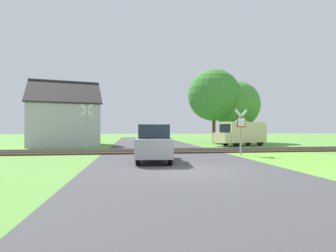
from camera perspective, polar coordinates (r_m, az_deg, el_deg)
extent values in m
plane|color=#5B933D|center=(10.00, 4.46, -9.71)|extent=(160.00, 160.00, 0.00)
cube|color=#424244|center=(11.94, 2.37, -8.22)|extent=(7.94, 80.00, 0.01)
cube|color=#422D1E|center=(17.95, -1.14, -5.55)|extent=(60.00, 2.60, 0.10)
cube|color=slate|center=(18.65, -1.41, -5.03)|extent=(60.00, 0.08, 0.12)
cube|color=slate|center=(17.23, -0.86, -5.39)|extent=(60.00, 0.08, 0.12)
cylinder|color=#9E9EA5|center=(16.33, 15.53, -1.82)|extent=(0.10, 0.10, 2.49)
cube|color=red|center=(16.28, 15.65, 0.83)|extent=(0.59, 0.14, 0.60)
cube|color=white|center=(16.26, 15.69, 0.84)|extent=(0.49, 0.10, 0.49)
cube|color=white|center=(16.29, 15.65, 2.02)|extent=(0.87, 0.20, 0.88)
cube|color=white|center=(16.29, 15.65, 2.02)|extent=(0.87, 0.20, 0.88)
cylinder|color=#9E9EA5|center=(19.71, -17.33, -0.56)|extent=(0.09, 0.09, 3.21)
cube|color=white|center=(19.82, -17.27, 3.35)|extent=(0.88, 0.12, 0.88)
cube|color=white|center=(19.82, -17.27, 3.35)|extent=(0.88, 0.12, 0.88)
cube|color=#B7B7BC|center=(27.59, -21.56, 0.23)|extent=(7.36, 7.35, 3.99)
cube|color=#332D2D|center=(26.28, -21.57, 7.02)|extent=(7.07, 4.81, 2.52)
cube|color=#332D2D|center=(29.33, -21.48, 6.22)|extent=(7.07, 4.81, 2.52)
cube|color=brown|center=(27.85, -18.02, 6.91)|extent=(0.60, 0.60, 1.10)
cylinder|color=#513823|center=(30.57, 9.95, -0.58)|extent=(0.37, 0.37, 3.26)
sphere|color=#3D8433|center=(30.83, 9.93, 6.63)|extent=(5.98, 5.98, 5.98)
cylinder|color=#513823|center=(32.09, 14.56, -1.37)|extent=(0.40, 0.40, 2.36)
sphere|color=#478E38|center=(32.22, 14.54, 4.51)|extent=(5.65, 5.65, 5.65)
cube|color=beige|center=(25.71, 15.93, -1.30)|extent=(4.58, 3.12, 1.90)
cube|color=beige|center=(24.14, 11.62, -2.54)|extent=(1.23, 1.93, 0.90)
cube|color=#19232D|center=(24.36, 12.30, -0.56)|extent=(0.54, 1.55, 0.85)
cube|color=navy|center=(26.43, 14.55, -2.00)|extent=(3.59, 1.19, 0.16)
cylinder|color=black|center=(25.41, 12.36, -3.46)|extent=(0.70, 0.38, 0.68)
cylinder|color=black|center=(24.21, 14.67, -3.59)|extent=(0.70, 0.38, 0.68)
cylinder|color=black|center=(27.28, 17.07, -3.25)|extent=(0.70, 0.38, 0.68)
cylinder|color=black|center=(26.17, 19.41, -3.35)|extent=(0.70, 0.38, 0.68)
cube|color=#99999E|center=(12.82, -3.03, -4.49)|extent=(1.99, 4.13, 0.84)
cube|color=#19232D|center=(12.59, -3.03, -1.19)|extent=(1.58, 2.31, 0.64)
cylinder|color=black|center=(14.23, -0.18, -5.81)|extent=(0.23, 0.61, 0.60)
cylinder|color=black|center=(14.23, -5.85, -5.81)|extent=(0.23, 0.61, 0.60)
cylinder|color=black|center=(11.52, 0.46, -7.01)|extent=(0.23, 0.61, 0.60)
cylinder|color=black|center=(11.53, -6.56, -7.01)|extent=(0.23, 0.61, 0.60)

